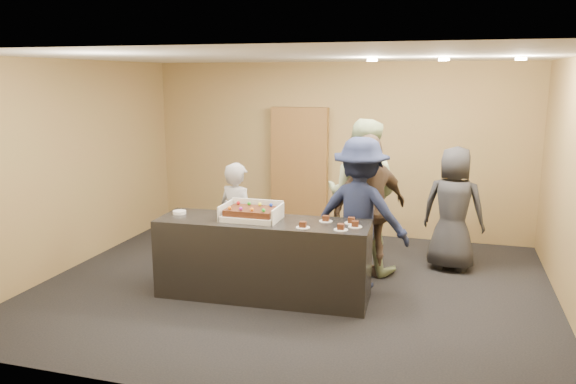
% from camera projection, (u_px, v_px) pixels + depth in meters
% --- Properties ---
extents(room, '(6.04, 6.00, 2.70)m').
position_uv_depth(room, '(294.00, 176.00, 6.49)').
color(room, black).
rests_on(room, ground).
extents(serving_counter, '(2.43, 0.81, 0.90)m').
position_uv_depth(serving_counter, '(263.00, 259.00, 6.38)').
color(serving_counter, black).
rests_on(serving_counter, floor).
extents(storage_cabinet, '(0.91, 0.15, 2.01)m').
position_uv_depth(storage_cabinet, '(299.00, 170.00, 8.99)').
color(storage_cabinet, brown).
rests_on(storage_cabinet, floor).
extents(cake_box, '(0.64, 0.44, 0.19)m').
position_uv_depth(cake_box, '(252.00, 215.00, 6.34)').
color(cake_box, white).
rests_on(cake_box, serving_counter).
extents(sheet_cake, '(0.55, 0.38, 0.11)m').
position_uv_depth(sheet_cake, '(251.00, 211.00, 6.31)').
color(sheet_cake, '#3B1A0D').
rests_on(sheet_cake, cake_box).
extents(plate_stack, '(0.15, 0.15, 0.04)m').
position_uv_depth(plate_stack, '(179.00, 212.00, 6.58)').
color(plate_stack, white).
rests_on(plate_stack, serving_counter).
extents(slice_a, '(0.15, 0.15, 0.07)m').
position_uv_depth(slice_a, '(303.00, 226.00, 5.97)').
color(slice_a, white).
rests_on(slice_a, serving_counter).
extents(slice_b, '(0.15, 0.15, 0.07)m').
position_uv_depth(slice_b, '(326.00, 219.00, 6.23)').
color(slice_b, white).
rests_on(slice_b, serving_counter).
extents(slice_c, '(0.15, 0.15, 0.07)m').
position_uv_depth(slice_c, '(341.00, 228.00, 5.89)').
color(slice_c, white).
rests_on(slice_c, serving_counter).
extents(slice_d, '(0.15, 0.15, 0.07)m').
position_uv_depth(slice_d, '(351.00, 221.00, 6.15)').
color(slice_d, white).
rests_on(slice_d, serving_counter).
extents(slice_e, '(0.15, 0.15, 0.07)m').
position_uv_depth(slice_e, '(355.00, 225.00, 6.00)').
color(slice_e, white).
rests_on(slice_e, serving_counter).
extents(person_server_grey, '(0.63, 0.53, 1.47)m').
position_uv_depth(person_server_grey, '(237.00, 222.00, 6.88)').
color(person_server_grey, '#9D9CA2').
rests_on(person_server_grey, floor).
extents(person_sage_man, '(1.06, 0.89, 1.97)m').
position_uv_depth(person_sage_man, '(362.00, 196.00, 7.16)').
color(person_sage_man, '#9BAF81').
rests_on(person_sage_man, floor).
extents(person_navy_man, '(1.26, 0.85, 1.80)m').
position_uv_depth(person_navy_man, '(360.00, 214.00, 6.58)').
color(person_navy_man, '#192140').
rests_on(person_navy_man, floor).
extents(person_brown_extra, '(1.05, 1.08, 1.81)m').
position_uv_depth(person_brown_extra, '(370.00, 208.00, 6.87)').
color(person_brown_extra, brown).
rests_on(person_brown_extra, floor).
extents(person_dark_suit, '(0.87, 0.65, 1.62)m').
position_uv_depth(person_dark_suit, '(453.00, 209.00, 7.23)').
color(person_dark_suit, '#2A2A2F').
rests_on(person_dark_suit, floor).
extents(ceiling_spotlights, '(1.72, 0.12, 0.03)m').
position_uv_depth(ceiling_spotlights, '(444.00, 59.00, 6.25)').
color(ceiling_spotlights, '#FFEAC6').
rests_on(ceiling_spotlights, ceiling).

